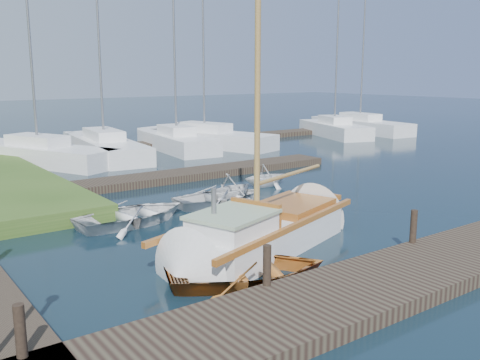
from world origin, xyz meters
TOP-DOWN VIEW (x-y plane):
  - ground at (0.00, 0.00)m, footprint 160.00×160.00m
  - near_dock at (0.00, -6.00)m, footprint 18.00×2.20m
  - far_dock at (2.00, 6.50)m, footprint 14.00×1.60m
  - pontoon at (10.00, 16.00)m, footprint 30.00×1.60m
  - mooring_post_0 at (-7.50, -5.00)m, footprint 0.16×0.16m
  - mooring_post_1 at (-3.00, -5.00)m, footprint 0.16×0.16m
  - mooring_post_2 at (1.50, -5.00)m, footprint 0.16×0.16m
  - sailboat at (-1.04, -2.48)m, footprint 7.40×4.15m
  - dinghy at (-2.75, -4.07)m, footprint 4.07×3.52m
  - tender_a at (-2.77, 1.48)m, footprint 3.66×2.79m
  - tender_b at (1.05, 1.98)m, footprint 2.52×2.33m
  - tender_c at (0.60, 1.93)m, footprint 3.35×2.49m
  - tender_d at (3.63, 3.28)m, footprint 1.99×1.76m
  - marina_boat_0 at (-1.98, 13.83)m, footprint 5.58×8.85m
  - marina_boat_1 at (1.60, 14.43)m, footprint 3.23×9.69m
  - marina_boat_2 at (5.75, 14.05)m, footprint 3.04×7.44m
  - marina_boat_3 at (8.00, 14.63)m, footprint 4.92×9.51m
  - marina_boat_6 at (18.07, 13.66)m, footprint 4.42×7.46m
  - marina_boat_7 at (21.64, 14.50)m, footprint 3.20×9.20m

SIDE VIEW (x-z plane):
  - ground at x=0.00m, z-range 0.00..0.00m
  - near_dock at x=0.00m, z-range 0.00..0.30m
  - far_dock at x=2.00m, z-range 0.00..0.30m
  - pontoon at x=10.00m, z-range 0.00..0.30m
  - tender_c at x=0.60m, z-range 0.00..0.67m
  - sailboat at x=-1.04m, z-range -4.57..5.26m
  - dinghy at x=-2.75m, z-range 0.00..0.71m
  - tender_a at x=-2.77m, z-range 0.00..0.71m
  - tender_d at x=3.63m, z-range 0.00..0.98m
  - tender_b at x=1.05m, z-range 0.00..1.10m
  - marina_boat_6 at x=18.07m, z-range -4.08..5.20m
  - marina_boat_0 at x=-1.98m, z-range -4.67..5.80m
  - marina_boat_1 at x=1.60m, z-range -5.11..6.24m
  - marina_boat_7 at x=21.64m, z-range -5.05..6.18m
  - marina_boat_3 at x=8.00m, z-range -5.29..6.43m
  - marina_boat_2 at x=5.75m, z-range -4.91..6.06m
  - mooring_post_0 at x=-7.50m, z-range 0.30..1.10m
  - mooring_post_1 at x=-3.00m, z-range 0.30..1.10m
  - mooring_post_2 at x=1.50m, z-range 0.30..1.10m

